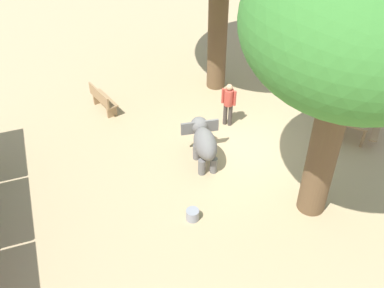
# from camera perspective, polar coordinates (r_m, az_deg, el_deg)

# --- Properties ---
(ground_plane) EXTENTS (60.00, 60.00, 0.00)m
(ground_plane) POSITION_cam_1_polar(r_m,az_deg,el_deg) (14.77, 5.77, -0.66)
(ground_plane) COLOR tan
(elephant) EXTENTS (1.80, 1.20, 1.24)m
(elephant) POSITION_cam_1_polar(r_m,az_deg,el_deg) (13.75, 1.50, 0.33)
(elephant) COLOR slate
(elephant) RESTS_ON ground_plane
(person_handler) EXTENTS (0.37, 0.41, 1.62)m
(person_handler) POSITION_cam_1_polar(r_m,az_deg,el_deg) (15.29, 4.64, 5.37)
(person_handler) COLOR #3F3833
(person_handler) RESTS_ON ground_plane
(shade_tree_main) EXTENTS (5.16, 4.73, 7.25)m
(shade_tree_main) POSITION_cam_1_polar(r_m,az_deg,el_deg) (10.23, 19.60, 13.46)
(shade_tree_main) COLOR brown
(shade_tree_main) RESTS_ON ground_plane
(wooden_bench) EXTENTS (1.46, 0.79, 0.88)m
(wooden_bench) POSITION_cam_1_polar(r_m,az_deg,el_deg) (16.54, -11.26, 5.58)
(wooden_bench) COLOR #9E7A51
(wooden_bench) RESTS_ON ground_plane
(picnic_table_near) EXTENTS (2.11, 2.11, 0.78)m
(picnic_table_near) POSITION_cam_1_polar(r_m,az_deg,el_deg) (15.97, 20.26, 2.87)
(picnic_table_near) COLOR #9E7A51
(picnic_table_near) RESTS_ON ground_plane
(feed_bucket) EXTENTS (0.36, 0.36, 0.32)m
(feed_bucket) POSITION_cam_1_polar(r_m,az_deg,el_deg) (12.43, 0.07, -8.91)
(feed_bucket) COLOR gray
(feed_bucket) RESTS_ON ground_plane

